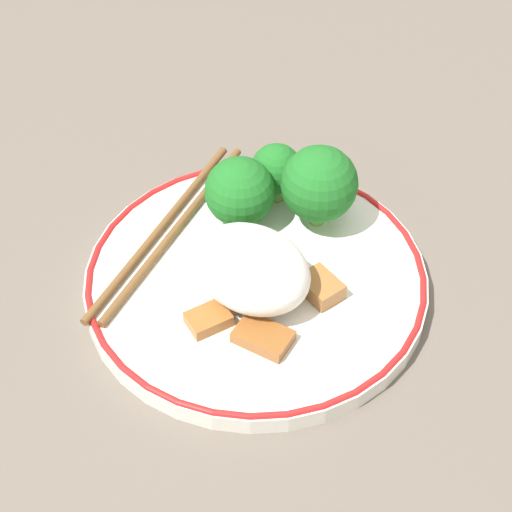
# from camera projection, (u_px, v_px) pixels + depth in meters

# --- Properties ---
(ground_plane) EXTENTS (3.00, 3.00, 0.00)m
(ground_plane) POSITION_uv_depth(u_px,v_px,m) (256.00, 288.00, 0.64)
(ground_plane) COLOR #665B51
(plate) EXTENTS (0.25, 0.25, 0.02)m
(plate) POSITION_uv_depth(u_px,v_px,m) (256.00, 280.00, 0.64)
(plate) COLOR white
(plate) RESTS_ON ground_plane
(rice_mound) EXTENTS (0.09, 0.07, 0.05)m
(rice_mound) POSITION_uv_depth(u_px,v_px,m) (252.00, 269.00, 0.60)
(rice_mound) COLOR white
(rice_mound) RESTS_ON plate
(broccoli_back_left) EXTENTS (0.06, 0.06, 0.07)m
(broccoli_back_left) POSITION_uv_depth(u_px,v_px,m) (319.00, 184.00, 0.64)
(broccoli_back_left) COLOR #72AD4C
(broccoli_back_left) RESTS_ON plate
(broccoli_back_center) EXTENTS (0.04, 0.04, 0.05)m
(broccoli_back_center) POSITION_uv_depth(u_px,v_px,m) (276.00, 170.00, 0.67)
(broccoli_back_center) COLOR #72AD4C
(broccoli_back_center) RESTS_ON plate
(broccoli_back_right) EXTENTS (0.05, 0.05, 0.06)m
(broccoli_back_right) POSITION_uv_depth(u_px,v_px,m) (240.00, 192.00, 0.65)
(broccoli_back_right) COLOR #72AD4C
(broccoli_back_right) RESTS_ON plate
(meat_near_front) EXTENTS (0.04, 0.03, 0.01)m
(meat_near_front) POSITION_uv_depth(u_px,v_px,m) (263.00, 337.00, 0.59)
(meat_near_front) COLOR brown
(meat_near_front) RESTS_ON plate
(meat_near_left) EXTENTS (0.03, 0.04, 0.01)m
(meat_near_left) POSITION_uv_depth(u_px,v_px,m) (209.00, 319.00, 0.60)
(meat_near_left) COLOR #995B28
(meat_near_left) RESTS_ON plate
(meat_near_right) EXTENTS (0.04, 0.04, 0.01)m
(meat_near_right) POSITION_uv_depth(u_px,v_px,m) (221.00, 270.00, 0.63)
(meat_near_right) COLOR brown
(meat_near_right) RESTS_ON plate
(meat_near_back) EXTENTS (0.03, 0.03, 0.01)m
(meat_near_back) POSITION_uv_depth(u_px,v_px,m) (270.00, 264.00, 0.63)
(meat_near_back) COLOR #995B28
(meat_near_back) RESTS_ON plate
(meat_on_rice_edge) EXTENTS (0.04, 0.03, 0.01)m
(meat_on_rice_edge) POSITION_uv_depth(u_px,v_px,m) (321.00, 287.00, 0.62)
(meat_on_rice_edge) COLOR #9E6633
(meat_on_rice_edge) RESTS_ON plate
(chopsticks) EXTENTS (0.05, 0.21, 0.01)m
(chopsticks) POSITION_uv_depth(u_px,v_px,m) (167.00, 230.00, 0.66)
(chopsticks) COLOR brown
(chopsticks) RESTS_ON plate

